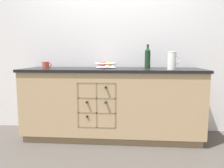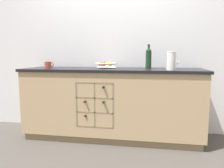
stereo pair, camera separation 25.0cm
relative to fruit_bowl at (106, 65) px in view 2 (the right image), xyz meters
The scene contains 7 objects.
ground_plane 0.98m from the fruit_bowl, 39.37° to the right, with size 14.00×14.00×0.00m, color #4C4742.
back_wall 0.44m from the fruit_bowl, 74.07° to the left, with size 4.68×0.06×2.55m, color white.
kitchen_island 0.51m from the fruit_bowl, 40.65° to the right, with size 2.32×0.68×0.92m.
fruit_bowl is the anchor object (origin of this frame).
white_pitcher 0.86m from the fruit_bowl, 17.38° to the right, with size 0.16×0.10×0.21m.
ceramic_mug 0.79m from the fruit_bowl, behind, with size 0.12×0.09×0.09m.
standing_wine_bottle 0.56m from the fruit_bowl, ahead, with size 0.08×0.08×0.31m.
Camera 2 is at (0.48, -2.80, 1.10)m, focal length 35.00 mm.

